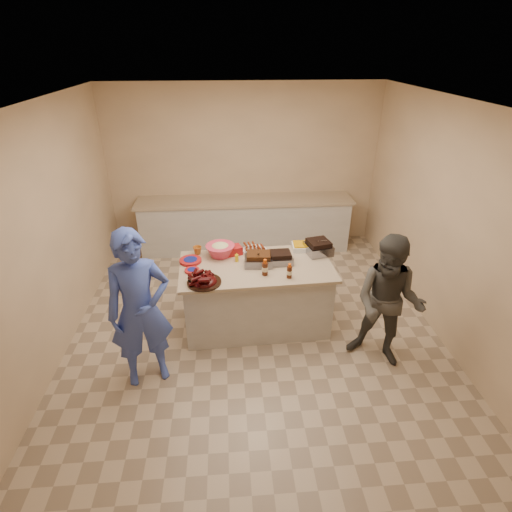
{
  "coord_description": "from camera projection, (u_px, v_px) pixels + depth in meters",
  "views": [
    {
      "loc": [
        -0.29,
        -4.1,
        3.21
      ],
      "look_at": [
        0.03,
        0.08,
        0.96
      ],
      "focal_mm": 28.0,
      "sensor_mm": 36.0,
      "label": 1
    }
  ],
  "objects": [
    {
      "name": "roasting_pan",
      "position": [
        318.0,
        253.0,
        5.04
      ],
      "size": [
        0.36,
        0.36,
        0.12
      ],
      "primitive_type": "cube",
      "rotation": [
        0.0,
        0.0,
        0.23
      ],
      "color": "gray",
      "rests_on": "island"
    },
    {
      "name": "sausage_plate",
      "position": [
        255.0,
        251.0,
        5.1
      ],
      "size": [
        0.36,
        0.36,
        0.05
      ],
      "primitive_type": "cylinder",
      "rotation": [
        0.0,
        0.0,
        0.15
      ],
      "color": "silver",
      "rests_on": "island"
    },
    {
      "name": "brisket_tray",
      "position": [
        280.0,
        262.0,
        4.82
      ],
      "size": [
        0.29,
        0.25,
        0.09
      ],
      "primitive_type": "cube",
      "rotation": [
        0.0,
        0.0,
        0.03
      ],
      "color": "black",
      "rests_on": "island"
    },
    {
      "name": "pulled_pork_tray",
      "position": [
        258.0,
        265.0,
        4.78
      ],
      "size": [
        0.34,
        0.27,
        0.1
      ],
      "primitive_type": "cube",
      "rotation": [
        0.0,
        0.0,
        -0.07
      ],
      "color": "#47230F",
      "rests_on": "island"
    },
    {
      "name": "basket_stack",
      "position": [
        233.0,
        254.0,
        5.02
      ],
      "size": [
        0.25,
        0.22,
        0.1
      ],
      "primitive_type": "cube",
      "rotation": [
        0.0,
        0.0,
        0.34
      ],
      "color": "#A11617",
      "rests_on": "island"
    },
    {
      "name": "plastic_cup",
      "position": [
        198.0,
        254.0,
        5.02
      ],
      "size": [
        0.11,
        0.11,
        0.11
      ],
      "primitive_type": "imported",
      "rotation": [
        0.0,
        0.0,
        0.05
      ],
      "color": "#AF611F",
      "rests_on": "island"
    },
    {
      "name": "room",
      "position": [
        254.0,
        324.0,
        5.14
      ],
      "size": [
        4.5,
        5.0,
        2.7
      ],
      "primitive_type": null,
      "color": "beige",
      "rests_on": "ground"
    },
    {
      "name": "mac_cheese_dish",
      "position": [
        304.0,
        249.0,
        5.13
      ],
      "size": [
        0.33,
        0.24,
        0.08
      ],
      "primitive_type": "cube",
      "rotation": [
        0.0,
        0.0,
        -0.04
      ],
      "color": "#DB9D09",
      "rests_on": "island"
    },
    {
      "name": "bbq_bottle_a",
      "position": [
        265.0,
        275.0,
        4.57
      ],
      "size": [
        0.07,
        0.07,
        0.2
      ],
      "primitive_type": "cylinder",
      "rotation": [
        0.0,
        0.0,
        0.05
      ],
      "color": "#401A0B",
      "rests_on": "island"
    },
    {
      "name": "plate_stack_large",
      "position": [
        191.0,
        262.0,
        4.84
      ],
      "size": [
        0.28,
        0.28,
        0.03
      ],
      "primitive_type": "cylinder",
      "rotation": [
        0.0,
        0.0,
        0.05
      ],
      "color": "#A11617",
      "rests_on": "island"
    },
    {
      "name": "guest_blue",
      "position": [
        151.0,
        375.0,
        4.36
      ],
      "size": [
        1.11,
        1.84,
        0.42
      ],
      "primitive_type": "imported",
      "rotation": [
        0.0,
        0.0,
        0.29
      ],
      "color": "#4058BF",
      "rests_on": "ground"
    },
    {
      "name": "bbq_bottle_b",
      "position": [
        289.0,
        278.0,
        4.51
      ],
      "size": [
        0.06,
        0.06,
        0.18
      ],
      "primitive_type": "cylinder",
      "rotation": [
        0.0,
        0.0,
        0.05
      ],
      "color": "#401A0B",
      "rests_on": "island"
    },
    {
      "name": "sauce_bowl",
      "position": [
        249.0,
        256.0,
        4.97
      ],
      "size": [
        0.12,
        0.04,
        0.12
      ],
      "primitive_type": "imported",
      "rotation": [
        0.0,
        0.0,
        0.05
      ],
      "color": "silver",
      "rests_on": "island"
    },
    {
      "name": "guest_gray",
      "position": [
        378.0,
        358.0,
        4.6
      ],
      "size": [
        1.45,
        1.7,
        0.58
      ],
      "primitive_type": "imported",
      "rotation": [
        0.0,
        0.0,
        -0.56
      ],
      "color": "#4C4A44",
      "rests_on": "ground"
    },
    {
      "name": "back_counter",
      "position": [
        245.0,
        224.0,
        6.86
      ],
      "size": [
        3.6,
        0.64,
        0.9
      ],
      "primitive_type": null,
      "color": "beige",
      "rests_on": "ground"
    },
    {
      "name": "island",
      "position": [
        256.0,
        323.0,
        5.17
      ],
      "size": [
        1.86,
        1.04,
        0.86
      ],
      "primitive_type": null,
      "rotation": [
        0.0,
        0.0,
        0.05
      ],
      "color": "beige",
      "rests_on": "ground"
    },
    {
      "name": "plate_stack_small",
      "position": [
        192.0,
        271.0,
        4.64
      ],
      "size": [
        0.18,
        0.18,
        0.02
      ],
      "primitive_type": "cylinder",
      "rotation": [
        0.0,
        0.0,
        0.05
      ],
      "color": "#A11617",
      "rests_on": "island"
    },
    {
      "name": "rib_platter",
      "position": [
        204.0,
        283.0,
        4.41
      ],
      "size": [
        0.47,
        0.47,
        0.15
      ],
      "primitive_type": null,
      "rotation": [
        0.0,
        0.0,
        0.27
      ],
      "color": "#420607",
      "rests_on": "island"
    },
    {
      "name": "coleslaw_bowl",
      "position": [
        221.0,
        256.0,
        4.97
      ],
      "size": [
        0.38,
        0.38,
        0.25
      ],
      "primitive_type": null,
      "rotation": [
        0.0,
        0.0,
        0.05
      ],
      "color": "#CF344D",
      "rests_on": "island"
    },
    {
      "name": "mustard_bottle",
      "position": [
        237.0,
        261.0,
        4.85
      ],
      "size": [
        0.05,
        0.05,
        0.12
      ],
      "primitive_type": "cylinder",
      "rotation": [
        0.0,
        0.0,
        0.05
      ],
      "color": "gold",
      "rests_on": "island"
    }
  ]
}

